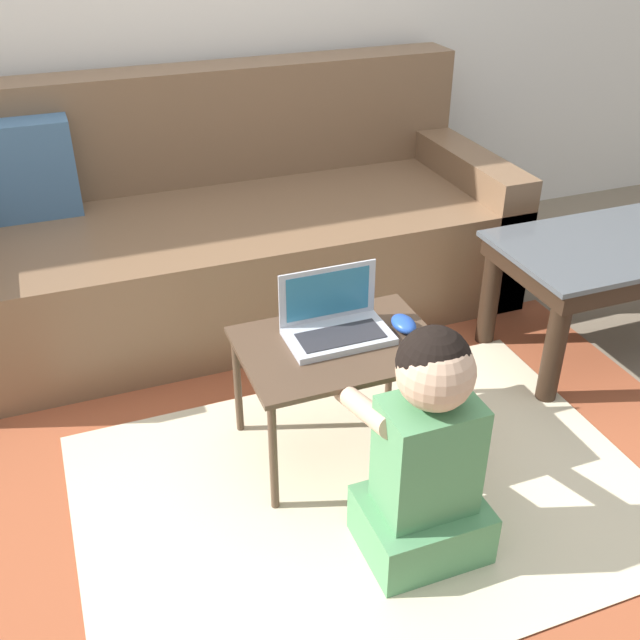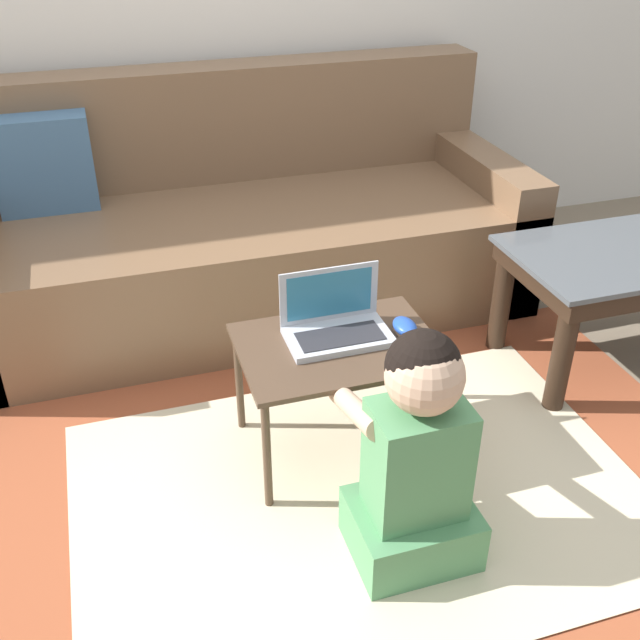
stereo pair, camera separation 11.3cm
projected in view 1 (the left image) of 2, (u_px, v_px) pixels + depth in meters
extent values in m
plane|color=#7F705B|center=(316.00, 455.00, 2.33)|extent=(16.00, 16.00, 0.00)
cube|color=#9E4C2D|center=(366.00, 494.00, 2.18)|extent=(2.27, 1.59, 0.01)
cube|color=beige|center=(366.00, 493.00, 2.18)|extent=(1.63, 1.14, 0.00)
cube|color=brown|center=(233.00, 258.00, 3.02)|extent=(2.19, 0.93, 0.44)
cube|color=brown|center=(204.00, 124.00, 3.08)|extent=(2.19, 0.20, 0.46)
cube|color=brown|center=(456.00, 209.00, 3.30)|extent=(0.16, 0.93, 0.56)
cube|color=#426689|center=(24.00, 170.00, 2.75)|extent=(0.36, 0.14, 0.36)
cube|color=#4C5156|center=(635.00, 240.00, 2.64)|extent=(0.98, 0.51, 0.02)
cube|color=black|center=(632.00, 251.00, 2.66)|extent=(0.94, 0.49, 0.07)
cylinder|color=black|center=(555.00, 346.00, 2.47)|extent=(0.07, 0.07, 0.43)
cylinder|color=black|center=(490.00, 292.00, 2.78)|extent=(0.07, 0.07, 0.43)
cube|color=#4C3828|center=(339.00, 346.00, 2.17)|extent=(0.58, 0.42, 0.02)
cylinder|color=#4C3828|center=(273.00, 459.00, 2.04)|extent=(0.02, 0.02, 0.37)
cylinder|color=#4C3828|center=(444.00, 415.00, 2.20)|extent=(0.02, 0.02, 0.37)
cylinder|color=#4C3828|center=(238.00, 384.00, 2.34)|extent=(0.02, 0.02, 0.37)
cylinder|color=#4C3828|center=(391.00, 351.00, 2.50)|extent=(0.02, 0.02, 0.37)
cube|color=#B7BCC6|center=(338.00, 336.00, 2.18)|extent=(0.30, 0.18, 0.02)
cube|color=#28282D|center=(341.00, 336.00, 2.16)|extent=(0.25, 0.11, 0.00)
cube|color=#B7BCC6|center=(328.00, 294.00, 2.20)|extent=(0.30, 0.01, 0.17)
cube|color=teal|center=(328.00, 294.00, 2.20)|extent=(0.26, 0.00, 0.14)
ellipsoid|color=#234CB2|center=(404.00, 324.00, 2.22)|extent=(0.07, 0.10, 0.04)
cube|color=#518E5B|center=(421.00, 525.00, 1.98)|extent=(0.31, 0.26, 0.16)
cube|color=#518E5B|center=(428.00, 456.00, 1.85)|extent=(0.24, 0.17, 0.32)
sphere|color=tan|center=(436.00, 372.00, 1.72)|extent=(0.19, 0.19, 0.19)
sphere|color=black|center=(434.00, 363.00, 1.72)|extent=(0.18, 0.18, 0.18)
cylinder|color=tan|center=(365.00, 409.00, 1.89)|extent=(0.06, 0.30, 0.15)
cylinder|color=tan|center=(441.00, 390.00, 1.96)|extent=(0.06, 0.30, 0.15)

